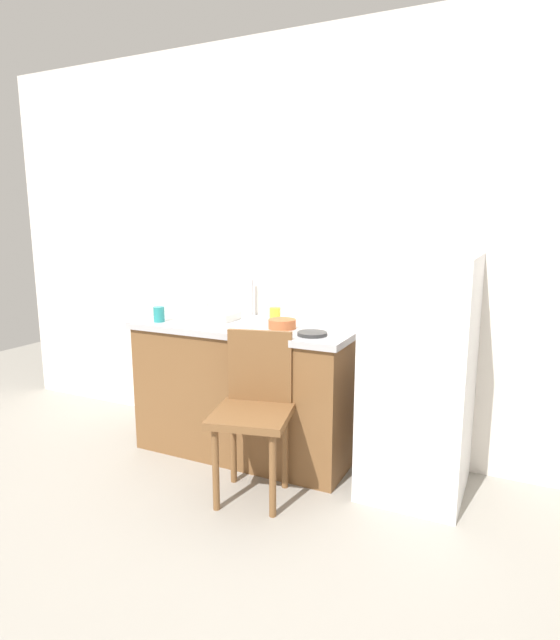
{
  "coord_description": "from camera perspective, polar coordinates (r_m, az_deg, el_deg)",
  "views": [
    {
      "loc": [
        1.42,
        -2.13,
        1.47
      ],
      "look_at": [
        0.11,
        0.6,
        0.9
      ],
      "focal_mm": 29.03,
      "sensor_mm": 36.0,
      "label": 1
    }
  ],
  "objects": [
    {
      "name": "ground_plane",
      "position": [
        2.95,
        -7.39,
        -19.24
      ],
      "size": [
        8.0,
        8.0,
        0.0
      ],
      "primitive_type": "plane",
      "color": "#9E998E"
    },
    {
      "name": "chair",
      "position": [
        2.81,
        -2.85,
        -9.48
      ],
      "size": [
        0.48,
        0.48,
        0.89
      ],
      "rotation": [
        0.0,
        0.0,
        0.23
      ],
      "color": "brown",
      "rests_on": "ground_plane"
    },
    {
      "name": "terracotta_bowl",
      "position": [
        3.08,
        0.24,
        -0.43
      ],
      "size": [
        0.17,
        0.17,
        0.06
      ],
      "primitive_type": "cylinder",
      "color": "#B25B33",
      "rests_on": "countertop"
    },
    {
      "name": "cup_yellow",
      "position": [
        3.34,
        -0.56,
        0.7
      ],
      "size": [
        0.07,
        0.07,
        0.08
      ],
      "primitive_type": "cylinder",
      "color": "yellow",
      "rests_on": "countertop"
    },
    {
      "name": "hotplate",
      "position": [
        2.9,
        3.57,
        -1.52
      ],
      "size": [
        0.17,
        0.17,
        0.02
      ],
      "primitive_type": "cylinder",
      "color": "#2D2D2D",
      "rests_on": "countertop"
    },
    {
      "name": "refrigerator",
      "position": [
        2.92,
        15.12,
        -5.88
      ],
      "size": [
        0.53,
        0.63,
        1.31
      ],
      "primitive_type": "cube",
      "color": "white",
      "rests_on": "ground_plane"
    },
    {
      "name": "faucet",
      "position": [
        3.49,
        -3.13,
        2.47
      ],
      "size": [
        0.02,
        0.02,
        0.24
      ],
      "primitive_type": "cylinder",
      "color": "#B7B7BC",
      "rests_on": "countertop"
    },
    {
      "name": "cup_teal",
      "position": [
        3.37,
        -13.19,
        0.62
      ],
      "size": [
        0.07,
        0.07,
        0.1
      ],
      "primitive_type": "cylinder",
      "color": "teal",
      "rests_on": "countertop"
    },
    {
      "name": "cup_white",
      "position": [
        3.6,
        -8.34,
        1.3
      ],
      "size": [
        0.06,
        0.06,
        0.08
      ],
      "primitive_type": "cylinder",
      "color": "white",
      "rests_on": "countertop"
    },
    {
      "name": "dish_tray",
      "position": [
        3.39,
        -7.17,
        0.47
      ],
      "size": [
        0.28,
        0.2,
        0.05
      ],
      "primitive_type": "cube",
      "color": "white",
      "rests_on": "countertop"
    },
    {
      "name": "cabinet_base",
      "position": [
        3.36,
        -3.5,
        -7.79
      ],
      "size": [
        1.37,
        0.6,
        0.81
      ],
      "primitive_type": "cube",
      "color": "brown",
      "rests_on": "ground_plane"
    },
    {
      "name": "back_wall",
      "position": [
        3.44,
        1.28,
        8.08
      ],
      "size": [
        4.8,
        0.1,
        2.62
      ],
      "primitive_type": "cube",
      "color": "white",
      "rests_on": "ground_plane"
    },
    {
      "name": "countertop",
      "position": [
        3.25,
        -3.59,
        -0.71
      ],
      "size": [
        1.41,
        0.64,
        0.04
      ],
      "primitive_type": "cube",
      "color": "#B7B7BC",
      "rests_on": "cabinet_base"
    }
  ]
}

